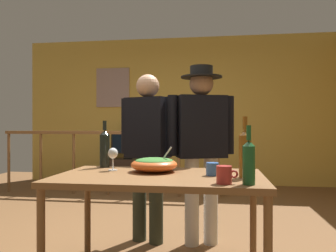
{
  "coord_description": "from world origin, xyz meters",
  "views": [
    {
      "loc": [
        0.72,
        -3.1,
        1.1
      ],
      "look_at": [
        0.34,
        -0.46,
        1.09
      ],
      "focal_mm": 35.53,
      "sensor_mm": 36.0,
      "label": 1
    }
  ],
  "objects_px": {
    "salad_bowl": "(154,164)",
    "flat_screen_tv": "(129,143)",
    "wine_bottle_amber": "(245,152)",
    "person_standing_left": "(148,143)",
    "wine_bottle_green": "(249,161)",
    "tv_console": "(130,172)",
    "framed_picture": "(113,88)",
    "mug_blue": "(213,169)",
    "serving_table": "(160,185)",
    "mug_red": "(224,175)",
    "wine_glass": "(113,154)",
    "wine_bottle_dark": "(105,148)",
    "stair_railing": "(139,153)",
    "person_standing_right": "(201,138)"
  },
  "relations": [
    {
      "from": "flat_screen_tv",
      "to": "wine_bottle_amber",
      "type": "bearing_deg",
      "value": -64.39
    },
    {
      "from": "framed_picture",
      "to": "wine_bottle_green",
      "type": "bearing_deg",
      "value": -62.92
    },
    {
      "from": "wine_bottle_amber",
      "to": "wine_bottle_green",
      "type": "relative_size",
      "value": 1.16
    },
    {
      "from": "wine_bottle_dark",
      "to": "person_standing_left",
      "type": "xyz_separation_m",
      "value": [
        0.26,
        0.47,
        0.01
      ]
    },
    {
      "from": "framed_picture",
      "to": "wine_bottle_dark",
      "type": "xyz_separation_m",
      "value": [
        1.07,
        -3.56,
        -0.9
      ]
    },
    {
      "from": "person_standing_left",
      "to": "flat_screen_tv",
      "type": "bearing_deg",
      "value": -52.31
    },
    {
      "from": "stair_railing",
      "to": "mug_red",
      "type": "bearing_deg",
      "value": -68.06
    },
    {
      "from": "salad_bowl",
      "to": "mug_blue",
      "type": "bearing_deg",
      "value": -15.55
    },
    {
      "from": "serving_table",
      "to": "wine_bottle_green",
      "type": "bearing_deg",
      "value": -27.14
    },
    {
      "from": "tv_console",
      "to": "wine_glass",
      "type": "distance_m",
      "value": 3.6
    },
    {
      "from": "tv_console",
      "to": "mug_blue",
      "type": "distance_m",
      "value": 3.94
    },
    {
      "from": "tv_console",
      "to": "salad_bowl",
      "type": "relative_size",
      "value": 2.65
    },
    {
      "from": "flat_screen_tv",
      "to": "wine_bottle_dark",
      "type": "distance_m",
      "value": 3.31
    },
    {
      "from": "wine_bottle_dark",
      "to": "salad_bowl",
      "type": "bearing_deg",
      "value": -24.2
    },
    {
      "from": "serving_table",
      "to": "wine_glass",
      "type": "xyz_separation_m",
      "value": [
        -0.38,
        0.16,
        0.19
      ]
    },
    {
      "from": "salad_bowl",
      "to": "flat_screen_tv",
      "type": "bearing_deg",
      "value": 107.73
    },
    {
      "from": "wine_bottle_amber",
      "to": "serving_table",
      "type": "bearing_deg",
      "value": 176.42
    },
    {
      "from": "flat_screen_tv",
      "to": "person_standing_right",
      "type": "distance_m",
      "value": 3.12
    },
    {
      "from": "serving_table",
      "to": "person_standing_right",
      "type": "bearing_deg",
      "value": 72.79
    },
    {
      "from": "wine_bottle_green",
      "to": "person_standing_left",
      "type": "bearing_deg",
      "value": 126.71
    },
    {
      "from": "wine_bottle_dark",
      "to": "serving_table",
      "type": "bearing_deg",
      "value": -33.75
    },
    {
      "from": "wine_bottle_green",
      "to": "mug_blue",
      "type": "height_order",
      "value": "wine_bottle_green"
    },
    {
      "from": "wine_bottle_dark",
      "to": "mug_red",
      "type": "xyz_separation_m",
      "value": [
        0.94,
        -0.62,
        -0.1
      ]
    },
    {
      "from": "serving_table",
      "to": "person_standing_left",
      "type": "distance_m",
      "value": 0.88
    },
    {
      "from": "framed_picture",
      "to": "wine_bottle_green",
      "type": "height_order",
      "value": "framed_picture"
    },
    {
      "from": "wine_bottle_amber",
      "to": "person_standing_left",
      "type": "relative_size",
      "value": 0.25
    },
    {
      "from": "salad_bowl",
      "to": "person_standing_right",
      "type": "bearing_deg",
      "value": 64.81
    },
    {
      "from": "flat_screen_tv",
      "to": "wine_bottle_green",
      "type": "xyz_separation_m",
      "value": [
        1.73,
        -3.87,
        0.12
      ]
    },
    {
      "from": "serving_table",
      "to": "person_standing_right",
      "type": "xyz_separation_m",
      "value": [
        0.25,
        0.81,
        0.29
      ]
    },
    {
      "from": "flat_screen_tv",
      "to": "framed_picture",
      "type": "bearing_deg",
      "value": 141.98
    },
    {
      "from": "salad_bowl",
      "to": "mug_blue",
      "type": "xyz_separation_m",
      "value": [
        0.42,
        -0.12,
        -0.01
      ]
    },
    {
      "from": "flat_screen_tv",
      "to": "mug_red",
      "type": "xyz_separation_m",
      "value": [
        1.59,
        -3.86,
        0.04
      ]
    },
    {
      "from": "wine_bottle_green",
      "to": "tv_console",
      "type": "bearing_deg",
      "value": 113.94
    },
    {
      "from": "serving_table",
      "to": "wine_bottle_dark",
      "type": "distance_m",
      "value": 0.65
    },
    {
      "from": "stair_railing",
      "to": "mug_blue",
      "type": "relative_size",
      "value": 28.58
    },
    {
      "from": "wine_glass",
      "to": "mug_red",
      "type": "distance_m",
      "value": 0.93
    },
    {
      "from": "framed_picture",
      "to": "person_standing_right",
      "type": "xyz_separation_m",
      "value": [
        1.82,
        -3.09,
        -0.83
      ]
    },
    {
      "from": "framed_picture",
      "to": "flat_screen_tv",
      "type": "bearing_deg",
      "value": -38.02
    },
    {
      "from": "framed_picture",
      "to": "serving_table",
      "type": "distance_m",
      "value": 4.35
    },
    {
      "from": "wine_glass",
      "to": "wine_bottle_dark",
      "type": "relative_size",
      "value": 0.45
    },
    {
      "from": "wine_bottle_dark",
      "to": "framed_picture",
      "type": "bearing_deg",
      "value": 106.68
    },
    {
      "from": "wine_glass",
      "to": "stair_railing",
      "type": "bearing_deg",
      "value": 99.13
    },
    {
      "from": "wine_glass",
      "to": "wine_bottle_dark",
      "type": "height_order",
      "value": "wine_bottle_dark"
    },
    {
      "from": "framed_picture",
      "to": "person_standing_right",
      "type": "distance_m",
      "value": 3.69
    },
    {
      "from": "tv_console",
      "to": "wine_bottle_dark",
      "type": "xyz_separation_m",
      "value": [
        0.65,
        -3.27,
        0.67
      ]
    },
    {
      "from": "tv_console",
      "to": "wine_bottle_amber",
      "type": "xyz_separation_m",
      "value": [
        1.73,
        -3.64,
        0.68
      ]
    },
    {
      "from": "flat_screen_tv",
      "to": "mug_red",
      "type": "distance_m",
      "value": 4.18
    },
    {
      "from": "wine_bottle_dark",
      "to": "person_standing_left",
      "type": "bearing_deg",
      "value": 61.1
    },
    {
      "from": "tv_console",
      "to": "person_standing_left",
      "type": "distance_m",
      "value": 3.03
    },
    {
      "from": "mug_blue",
      "to": "person_standing_left",
      "type": "distance_m",
      "value": 1.0
    }
  ]
}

